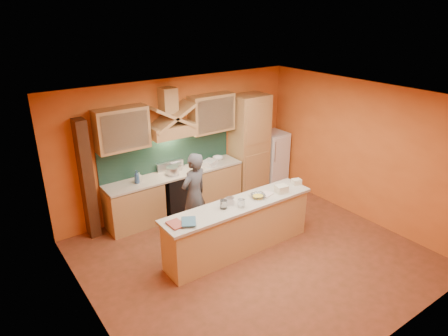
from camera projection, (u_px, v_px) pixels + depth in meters
floor at (253, 256)px, 7.08m from camera, size 5.50×5.00×0.01m
ceiling at (258, 100)px, 6.02m from camera, size 5.50×5.00×0.01m
wall_back at (180, 144)px, 8.43m from camera, size 5.50×0.02×2.80m
wall_front at (392, 256)px, 4.67m from camera, size 5.50×0.02×2.80m
wall_left at (89, 236)px, 5.07m from camera, size 0.02×5.00×2.80m
wall_right at (361, 151)px, 8.03m from camera, size 0.02×5.00×2.80m
base_cabinet_left at (134, 206)px, 7.90m from camera, size 1.10×0.60×0.86m
base_cabinet_right at (214, 183)px, 8.92m from camera, size 1.10×0.60×0.86m
counter_top at (175, 173)px, 8.23m from camera, size 3.00×0.62×0.04m
stove at (176, 193)px, 8.40m from camera, size 0.60×0.58×0.90m
backsplash at (168, 154)px, 8.32m from camera, size 3.00×0.03×0.70m
range_hood at (172, 130)px, 7.92m from camera, size 0.92×0.50×0.24m
hood_chimney at (168, 100)px, 7.78m from camera, size 0.30×0.30×0.50m
upper_cabinet_left at (122, 129)px, 7.37m from camera, size 1.00×0.35×0.80m
upper_cabinet_right at (212, 113)px, 8.45m from camera, size 1.00×0.35×0.80m
pantry_column at (249, 144)px, 9.19m from camera, size 0.80×0.60×2.30m
fridge at (272, 158)px, 9.78m from camera, size 0.58×0.60×1.30m
trim_column_left at (87, 180)px, 7.31m from camera, size 0.20×0.30×2.30m
island_body at (239, 229)px, 7.08m from camera, size 2.80×0.55×0.88m
island_top at (239, 205)px, 6.90m from camera, size 2.90×0.62×0.05m
person at (194, 195)px, 7.45m from camera, size 0.69×0.54×1.66m
pot_large at (172, 171)px, 8.12m from camera, size 0.34×0.34×0.17m
pot_small at (177, 168)px, 8.36m from camera, size 0.23×0.23×0.12m
soap_bottle_a at (139, 177)px, 7.77m from camera, size 0.11×0.11×0.19m
soap_bottle_b at (137, 177)px, 7.69m from camera, size 0.12×0.12×0.27m
bowl_back at (218, 158)px, 8.89m from camera, size 0.23×0.23×0.07m
dish_rack at (210, 163)px, 8.58m from camera, size 0.38×0.35×0.11m
book_lower at (170, 226)px, 6.15m from camera, size 0.23×0.30×0.03m
book_upper at (181, 222)px, 6.24m from camera, size 0.35×0.38×0.02m
jar_large at (224, 204)px, 6.70m from camera, size 0.13×0.13×0.15m
jar_small at (241, 203)px, 6.75m from camera, size 0.13×0.13×0.14m
kitchen_scale at (230, 201)px, 6.85m from camera, size 0.17×0.17×0.11m
mixing_bowl at (258, 196)px, 7.09m from camera, size 0.31×0.31×0.06m
cloth at (266, 194)px, 7.21m from camera, size 0.29×0.25×0.02m
grocery_bag_a at (281, 189)px, 7.28m from camera, size 0.23×0.20×0.14m
grocery_bag_b at (296, 182)px, 7.61m from camera, size 0.20×0.17×0.10m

